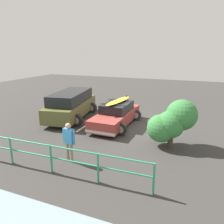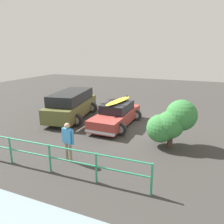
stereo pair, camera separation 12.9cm
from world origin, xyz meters
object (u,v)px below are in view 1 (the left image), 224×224
(person_bystander, at_px, (69,139))
(bush_near_left, at_px, (171,122))
(sedan_car, at_px, (116,115))
(suv_car, at_px, (71,104))

(person_bystander, distance_m, bush_near_left, 4.55)
(sedan_car, height_order, bush_near_left, bush_near_left)
(sedan_car, height_order, suv_car, suv_car)
(person_bystander, xyz_separation_m, bush_near_left, (-3.44, -2.98, 0.18))
(person_bystander, bearing_deg, bush_near_left, -139.12)
(sedan_car, relative_size, suv_car, 0.86)
(person_bystander, bearing_deg, sedan_car, -91.58)
(bush_near_left, bearing_deg, suv_car, -17.26)
(suv_car, relative_size, person_bystander, 3.27)
(bush_near_left, bearing_deg, person_bystander, 40.88)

